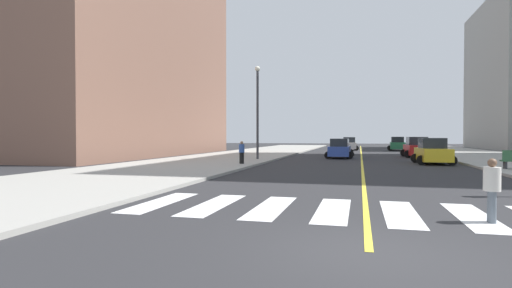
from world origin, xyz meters
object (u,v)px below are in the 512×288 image
Objects in this scene: car_silver_nearest at (349,144)px; car_red_second at (417,148)px; car_green_sixth at (397,144)px; street_lamp at (258,105)px; car_gray_fifth at (342,148)px; pedestrian_crossing at (492,187)px; pedestrian_walking_west at (242,151)px; car_blue_fourth at (340,149)px; car_yellow_third at (433,152)px.

car_silver_nearest is 0.96× the size of car_red_second.
street_lamp reaches higher than car_green_sixth.
car_red_second is (7.05, -18.28, 0.04)m from car_silver_nearest.
car_silver_nearest is 15.10m from car_gray_fifth.
car_green_sixth is 31.82m from street_lamp.
pedestrian_crossing is at bearing -86.26° from car_silver_nearest.
street_lamp is at bearing 50.83° from pedestrian_walking_west.
car_gray_fifth is (-7.45, 3.18, -0.13)m from car_red_second.
pedestrian_walking_west is at bearing -108.63° from car_gray_fifth.
pedestrian_crossing is at bearing -62.59° from street_lamp.
car_green_sixth reaches higher than car_blue_fourth.
street_lamp is (-13.84, 0.52, 3.88)m from car_yellow_third.
car_silver_nearest reaches higher than pedestrian_walking_west.
car_red_second reaches higher than car_green_sixth.
car_gray_fifth is 0.49× the size of street_lamp.
pedestrian_walking_west is (-13.44, -34.38, 0.09)m from car_green_sixth.
pedestrian_walking_west reaches higher than pedestrian_crossing.
car_green_sixth is at bearing 25.95° from pedestrian_walking_west.
car_blue_fourth reaches higher than car_gray_fifth.
street_lamp reaches higher than car_gray_fifth.
pedestrian_crossing is (4.62, -50.07, -0.05)m from car_silver_nearest.
car_gray_fifth is at bearing -63.02° from car_yellow_third.
car_gray_fifth is at bearing -165.78° from pedestrian_crossing.
pedestrian_crossing is 25.50m from street_lamp.
car_blue_fourth is at bearing -163.90° from pedestrian_crossing.
car_yellow_third is 9.47m from car_blue_fourth.
car_green_sixth is at bearing -176.46° from pedestrian_crossing.
car_blue_fourth is at bearing -42.45° from car_yellow_third.
street_lamp is at bearing 32.09° from car_red_second.
car_yellow_third is (-0.19, -9.94, -0.03)m from car_red_second.
car_red_second is 1.18× the size of car_gray_fifth.
car_yellow_third is at bearing -2.15° from street_lamp.
car_blue_fourth is 6.98m from car_gray_fifth.
car_yellow_third is (6.86, -28.23, 0.00)m from car_silver_nearest.
street_lamp is (-14.02, -9.42, 3.85)m from car_red_second.
car_yellow_third is 15.01m from car_gray_fifth.
street_lamp is (-0.37, 5.97, 3.77)m from pedestrian_walking_west.
car_green_sixth reaches higher than car_yellow_third.
car_gray_fifth is 2.45× the size of pedestrian_walking_west.
car_silver_nearest is 0.96× the size of car_green_sixth.
pedestrian_walking_west is (-11.23, 16.39, 0.17)m from pedestrian_crossing.
car_silver_nearest is 28.83m from street_lamp.
car_red_second is 8.31m from car_blue_fourth.
car_gray_fifth is 35.33m from pedestrian_crossing.
car_red_second is at bearing 5.73° from pedestrian_walking_west.
car_gray_fifth is (-7.27, 13.13, -0.10)m from car_yellow_third.
car_red_second is at bearing 33.91° from street_lamp.
car_blue_fourth is at bearing -92.42° from car_silver_nearest.
street_lamp is at bearing -105.66° from car_silver_nearest.
car_gray_fifth is (-0.40, -15.10, -0.10)m from car_silver_nearest.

